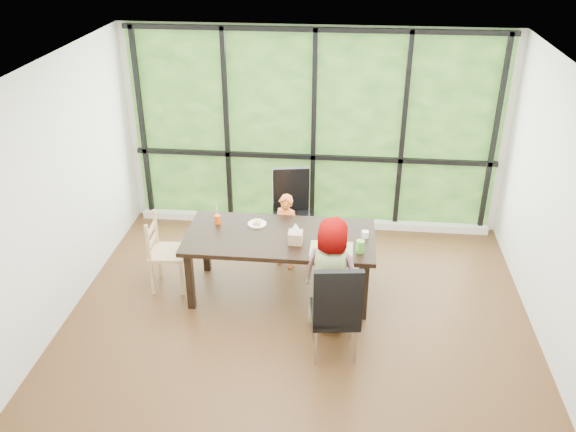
{
  "coord_description": "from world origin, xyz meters",
  "views": [
    {
      "loc": [
        0.44,
        -5.29,
        4.02
      ],
      "look_at": [
        -0.15,
        0.37,
        1.05
      ],
      "focal_mm": 37.67,
      "sensor_mm": 36.0,
      "label": 1
    }
  ],
  "objects_px": {
    "child_older": "(334,275)",
    "tissue_box": "(295,237)",
    "green_cup": "(360,246)",
    "chair_end_beech": "(169,253)",
    "plate_near": "(329,249)",
    "plate_far": "(257,224)",
    "orange_cup": "(218,219)",
    "chair_window_leather": "(292,214)",
    "child_toddler": "(286,231)",
    "chair_interior_leather": "(335,307)",
    "dining_table": "(280,264)",
    "white_mug": "(365,234)"
  },
  "relations": [
    {
      "from": "chair_end_beech",
      "to": "green_cup",
      "type": "distance_m",
      "value": 2.21
    },
    {
      "from": "chair_end_beech",
      "to": "tissue_box",
      "type": "distance_m",
      "value": 1.52
    },
    {
      "from": "child_toddler",
      "to": "white_mug",
      "type": "relative_size",
      "value": 12.4
    },
    {
      "from": "chair_window_leather",
      "to": "dining_table",
      "type": "bearing_deg",
      "value": -102.93
    },
    {
      "from": "dining_table",
      "to": "green_cup",
      "type": "height_order",
      "value": "green_cup"
    },
    {
      "from": "dining_table",
      "to": "chair_interior_leather",
      "type": "distance_m",
      "value": 1.19
    },
    {
      "from": "orange_cup",
      "to": "chair_end_beech",
      "type": "bearing_deg",
      "value": -159.57
    },
    {
      "from": "chair_end_beech",
      "to": "tissue_box",
      "type": "bearing_deg",
      "value": -98.86
    },
    {
      "from": "chair_end_beech",
      "to": "tissue_box",
      "type": "height_order",
      "value": "chair_end_beech"
    },
    {
      "from": "chair_interior_leather",
      "to": "green_cup",
      "type": "height_order",
      "value": "chair_interior_leather"
    },
    {
      "from": "child_toddler",
      "to": "orange_cup",
      "type": "distance_m",
      "value": 0.9
    },
    {
      "from": "child_older",
      "to": "tissue_box",
      "type": "relative_size",
      "value": 8.33
    },
    {
      "from": "chair_interior_leather",
      "to": "chair_window_leather",
      "type": "bearing_deg",
      "value": -79.76
    },
    {
      "from": "chair_interior_leather",
      "to": "plate_near",
      "type": "height_order",
      "value": "chair_interior_leather"
    },
    {
      "from": "chair_window_leather",
      "to": "tissue_box",
      "type": "relative_size",
      "value": 7.09
    },
    {
      "from": "chair_window_leather",
      "to": "child_older",
      "type": "distance_m",
      "value": 1.6
    },
    {
      "from": "chair_interior_leather",
      "to": "child_toddler",
      "type": "xyz_separation_m",
      "value": [
        -0.65,
        1.57,
        -0.06
      ]
    },
    {
      "from": "child_older",
      "to": "plate_near",
      "type": "bearing_deg",
      "value": -59.63
    },
    {
      "from": "child_older",
      "to": "child_toddler",
      "type": "bearing_deg",
      "value": -42.81
    },
    {
      "from": "plate_near",
      "to": "orange_cup",
      "type": "xyz_separation_m",
      "value": [
        -1.29,
        0.45,
        0.04
      ]
    },
    {
      "from": "child_toddler",
      "to": "green_cup",
      "type": "xyz_separation_m",
      "value": [
        0.88,
        -0.86,
        0.34
      ]
    },
    {
      "from": "orange_cup",
      "to": "chair_interior_leather",
      "type": "bearing_deg",
      "value": -40.53
    },
    {
      "from": "chair_window_leather",
      "to": "chair_interior_leather",
      "type": "distance_m",
      "value": 2.01
    },
    {
      "from": "chair_window_leather",
      "to": "chair_end_beech",
      "type": "bearing_deg",
      "value": -155.19
    },
    {
      "from": "orange_cup",
      "to": "green_cup",
      "type": "xyz_separation_m",
      "value": [
        1.62,
        -0.47,
        0.02
      ]
    },
    {
      "from": "dining_table",
      "to": "green_cup",
      "type": "xyz_separation_m",
      "value": [
        0.88,
        -0.27,
        0.44
      ]
    },
    {
      "from": "chair_interior_leather",
      "to": "plate_near",
      "type": "xyz_separation_m",
      "value": [
        -0.1,
        0.74,
        0.22
      ]
    },
    {
      "from": "child_older",
      "to": "chair_end_beech",
      "type": "bearing_deg",
      "value": 2.64
    },
    {
      "from": "chair_interior_leather",
      "to": "chair_end_beech",
      "type": "relative_size",
      "value": 1.2
    },
    {
      "from": "chair_window_leather",
      "to": "chair_interior_leather",
      "type": "relative_size",
      "value": 1.0
    },
    {
      "from": "dining_table",
      "to": "plate_far",
      "type": "height_order",
      "value": "plate_far"
    },
    {
      "from": "chair_window_leather",
      "to": "child_toddler",
      "type": "bearing_deg",
      "value": -107.57
    },
    {
      "from": "white_mug",
      "to": "tissue_box",
      "type": "distance_m",
      "value": 0.77
    },
    {
      "from": "chair_window_leather",
      "to": "plate_near",
      "type": "bearing_deg",
      "value": -76.83
    },
    {
      "from": "chair_end_beech",
      "to": "plate_near",
      "type": "distance_m",
      "value": 1.88
    },
    {
      "from": "chair_end_beech",
      "to": "white_mug",
      "type": "xyz_separation_m",
      "value": [
        2.22,
        0.05,
        0.34
      ]
    },
    {
      "from": "tissue_box",
      "to": "green_cup",
      "type": "bearing_deg",
      "value": -10.32
    },
    {
      "from": "plate_near",
      "to": "green_cup",
      "type": "xyz_separation_m",
      "value": [
        0.32,
        -0.02,
        0.06
      ]
    },
    {
      "from": "chair_end_beech",
      "to": "plate_near",
      "type": "relative_size",
      "value": 3.86
    },
    {
      "from": "child_toddler",
      "to": "tissue_box",
      "type": "bearing_deg",
      "value": -51.34
    },
    {
      "from": "chair_end_beech",
      "to": "white_mug",
      "type": "bearing_deg",
      "value": -92.04
    },
    {
      "from": "child_older",
      "to": "green_cup",
      "type": "xyz_separation_m",
      "value": [
        0.26,
        0.29,
        0.18
      ]
    },
    {
      "from": "chair_window_leather",
      "to": "white_mug",
      "type": "height_order",
      "value": "chair_window_leather"
    },
    {
      "from": "plate_far",
      "to": "chair_end_beech",
      "type": "bearing_deg",
      "value": -167.09
    },
    {
      "from": "child_toddler",
      "to": "chair_end_beech",
      "type": "bearing_deg",
      "value": -130.88
    },
    {
      "from": "dining_table",
      "to": "tissue_box",
      "type": "xyz_separation_m",
      "value": [
        0.18,
        -0.14,
        0.44
      ]
    },
    {
      "from": "chair_interior_leather",
      "to": "orange_cup",
      "type": "xyz_separation_m",
      "value": [
        -1.39,
        1.19,
        0.26
      ]
    },
    {
      "from": "green_cup",
      "to": "white_mug",
      "type": "xyz_separation_m",
      "value": [
        0.06,
        0.32,
        -0.03
      ]
    },
    {
      "from": "chair_window_leather",
      "to": "green_cup",
      "type": "bearing_deg",
      "value": -65.47
    },
    {
      "from": "plate_far",
      "to": "plate_near",
      "type": "relative_size",
      "value": 0.92
    }
  ]
}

